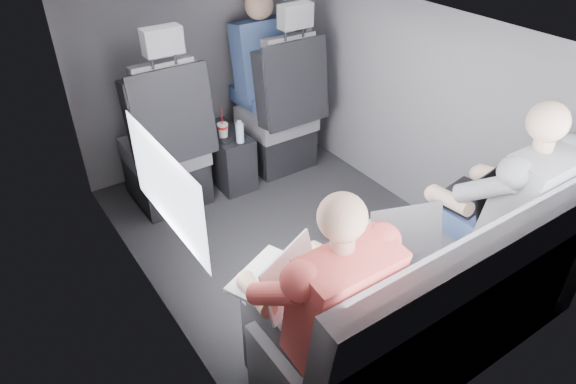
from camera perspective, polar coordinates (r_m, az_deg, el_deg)
floor at (r=3.27m, az=0.85°, el=-5.53°), size 2.60×2.60×0.00m
ceiling at (r=2.63m, az=1.10°, el=17.88°), size 2.60×2.60×0.00m
panel_left at (r=2.55m, az=-15.82°, el=-0.84°), size 0.02×2.60×1.35m
panel_right at (r=3.43m, az=13.50°, el=8.87°), size 0.02×2.60×1.35m
panel_front at (r=3.92m, az=-10.32°, el=12.43°), size 1.80×0.02×1.35m
panel_back at (r=2.16m, az=21.52°, el=-9.39°), size 1.80×0.02×1.35m
side_window at (r=2.19m, az=-13.44°, el=0.46°), size 0.02×0.75×0.42m
seatbelt at (r=3.57m, az=0.69°, el=12.95°), size 0.35×0.11×0.59m
front_seat_left at (r=3.49m, az=-13.23°, el=4.31°), size 0.52×0.58×1.26m
front_seat_right at (r=3.85m, az=-0.81°, el=8.14°), size 0.52×0.58×1.26m
center_console at (r=3.78m, az=-6.83°, el=3.90°), size 0.24×0.48×0.41m
rear_bench at (r=2.50m, az=15.41°, el=-12.65°), size 1.60×0.57×0.92m
soda_cup at (r=3.59m, az=-7.25°, el=6.85°), size 0.08×0.08×0.23m
water_bottle at (r=3.51m, az=-5.38°, el=6.61°), size 0.06×0.06×0.16m
laptop_white at (r=2.10m, az=-1.19°, el=-9.43°), size 0.39×0.42×0.24m
laptop_silver at (r=2.36m, az=11.30°, el=-4.50°), size 0.38×0.39×0.23m
laptop_black at (r=2.74m, az=20.13°, el=-0.26°), size 0.35×0.33×0.23m
passenger_rear_left at (r=2.03m, az=3.33°, el=-12.38°), size 0.47×0.60×1.18m
passenger_rear_right at (r=2.69m, az=22.44°, el=-1.62°), size 0.50×0.62×1.21m
passenger_front_right at (r=3.92m, az=-3.05°, el=14.16°), size 0.41×0.41×0.84m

